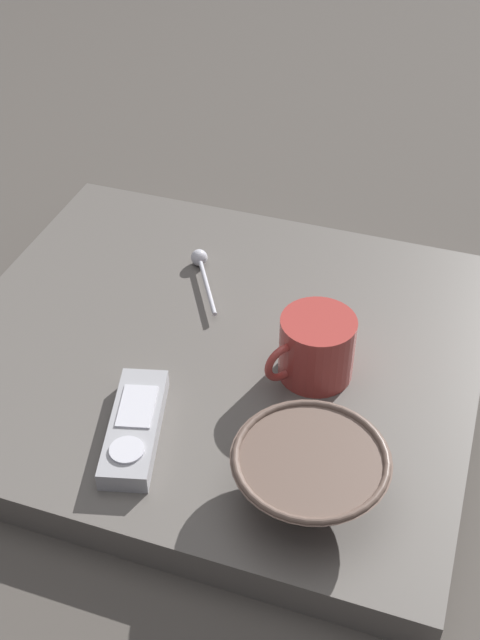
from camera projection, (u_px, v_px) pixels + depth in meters
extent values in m
plane|color=#47423D|center=(214.00, 368.00, 1.05)|extent=(6.00, 6.00, 0.00)
cube|color=#5B5651|center=(214.00, 355.00, 1.04)|extent=(0.66, 0.60, 0.05)
cylinder|color=brown|center=(308.00, 493.00, 0.84)|extent=(0.08, 0.08, 0.01)
cone|color=brown|center=(310.00, 475.00, 0.82)|extent=(0.16, 0.16, 0.05)
torus|color=brown|center=(311.00, 458.00, 0.80)|extent=(0.16, 0.16, 0.01)
cylinder|color=#A53833|center=(317.00, 347.00, 0.95)|extent=(0.09, 0.09, 0.08)
torus|color=#A53833|center=(283.00, 362.00, 0.93)|extent=(0.04, 0.05, 0.05)
cylinder|color=silver|center=(207.00, 286.00, 1.09)|extent=(0.07, 0.11, 0.01)
sphere|color=silver|center=(199.00, 258.00, 1.14)|extent=(0.02, 0.02, 0.02)
cube|color=#9E9EA3|center=(135.00, 427.00, 0.90)|extent=(0.09, 0.17, 0.02)
cylinder|color=silver|center=(127.00, 450.00, 0.85)|extent=(0.04, 0.04, 0.00)
cube|color=silver|center=(137.00, 406.00, 0.90)|extent=(0.05, 0.07, 0.00)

